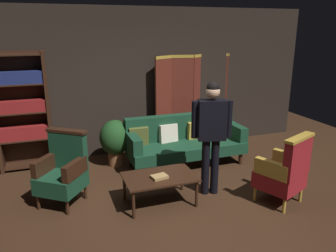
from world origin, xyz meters
TOP-DOWN VIEW (x-y plane):
  - ground_plane at (0.00, 0.00)m, footprint 10.00×10.00m
  - back_wall at (0.00, 2.45)m, footprint 7.20×0.10m
  - folding_screen at (1.27, 2.40)m, footprint 2.12×0.47m
  - bookshelf at (-2.15, 2.19)m, footprint 0.90×0.32m
  - velvet_couch at (0.55, 1.46)m, footprint 2.12×0.78m
  - coffee_table at (-0.34, 0.20)m, footprint 1.00×0.64m
  - armchair_gilt_accent at (1.31, -0.38)m, footprint 0.76×0.76m
  - armchair_wing_left at (-1.61, 0.70)m, footprint 0.81×0.81m
  - standing_figure at (0.47, 0.24)m, footprint 0.57×0.30m
  - potted_plant at (-0.65, 1.78)m, footprint 0.55×0.55m
  - book_tan_leather at (-0.36, 0.14)m, footprint 0.24×0.19m

SIDE VIEW (x-z plane):
  - ground_plane at x=0.00m, z-range 0.00..0.00m
  - coffee_table at x=-0.34m, z-range 0.16..0.58m
  - book_tan_leather at x=-0.36m, z-range 0.42..0.46m
  - velvet_couch at x=0.55m, z-range 0.02..0.90m
  - potted_plant at x=-0.65m, z-range 0.07..0.91m
  - armchair_gilt_accent at x=1.31m, z-range -0.03..1.01m
  - armchair_wing_left at x=-1.61m, z-range -0.03..1.01m
  - folding_screen at x=1.27m, z-range 0.04..1.94m
  - standing_figure at x=0.47m, z-range 0.17..1.88m
  - bookshelf at x=-2.15m, z-range 0.04..2.09m
  - back_wall at x=0.00m, z-range 0.00..2.80m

